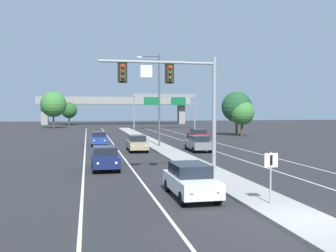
# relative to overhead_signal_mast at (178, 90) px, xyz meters

# --- Properties ---
(ground_plane) EXTENTS (260.00, 260.00, 0.00)m
(ground_plane) POSITION_rel_overhead_signal_mast_xyz_m (2.35, -10.31, -5.33)
(ground_plane) COLOR #28282B
(median_island) EXTENTS (2.40, 110.00, 0.15)m
(median_island) POSITION_rel_overhead_signal_mast_xyz_m (2.35, 7.69, -5.25)
(median_island) COLOR #9E9B93
(median_island) RESTS_ON ground
(lane_stripe_oncoming_center) EXTENTS (0.14, 100.00, 0.01)m
(lane_stripe_oncoming_center) POSITION_rel_overhead_signal_mast_xyz_m (-2.35, 14.69, -5.32)
(lane_stripe_oncoming_center) COLOR silver
(lane_stripe_oncoming_center) RESTS_ON ground
(lane_stripe_receding_center) EXTENTS (0.14, 100.00, 0.01)m
(lane_stripe_receding_center) POSITION_rel_overhead_signal_mast_xyz_m (7.05, 14.69, -5.32)
(lane_stripe_receding_center) COLOR silver
(lane_stripe_receding_center) RESTS_ON ground
(edge_stripe_left) EXTENTS (0.14, 100.00, 0.01)m
(edge_stripe_left) POSITION_rel_overhead_signal_mast_xyz_m (-5.65, 14.69, -5.32)
(edge_stripe_left) COLOR silver
(edge_stripe_left) RESTS_ON ground
(edge_stripe_right) EXTENTS (0.14, 100.00, 0.01)m
(edge_stripe_right) POSITION_rel_overhead_signal_mast_xyz_m (10.35, 14.69, -5.32)
(edge_stripe_right) COLOR silver
(edge_stripe_right) RESTS_ON ground
(overhead_signal_mast) EXTENTS (7.13, 0.44, 7.20)m
(overhead_signal_mast) POSITION_rel_overhead_signal_mast_xyz_m (0.00, 0.00, 0.00)
(overhead_signal_mast) COLOR gray
(overhead_signal_mast) RESTS_ON median_island
(median_sign_post) EXTENTS (0.60, 0.10, 2.20)m
(median_sign_post) POSITION_rel_overhead_signal_mast_xyz_m (2.22, -7.69, -3.74)
(median_sign_post) COLOR gray
(median_sign_post) RESTS_ON median_island
(street_lamp_median) EXTENTS (2.58, 0.28, 10.00)m
(street_lamp_median) POSITION_rel_overhead_signal_mast_xyz_m (2.13, 19.23, 0.47)
(street_lamp_median) COLOR #4C4C51
(street_lamp_median) RESTS_ON median_island
(car_oncoming_white) EXTENTS (1.86, 4.49, 1.58)m
(car_oncoming_white) POSITION_rel_overhead_signal_mast_xyz_m (-0.62, -5.21, -4.51)
(car_oncoming_white) COLOR silver
(car_oncoming_white) RESTS_ON ground
(car_oncoming_navy) EXTENTS (1.86, 4.49, 1.58)m
(car_oncoming_navy) POSITION_rel_overhead_signal_mast_xyz_m (-4.19, 4.29, -4.51)
(car_oncoming_navy) COLOR #141E4C
(car_oncoming_navy) RESTS_ON ground
(car_oncoming_tan) EXTENTS (1.88, 4.49, 1.58)m
(car_oncoming_tan) POSITION_rel_overhead_signal_mast_xyz_m (-0.56, 15.51, -4.51)
(car_oncoming_tan) COLOR tan
(car_oncoming_tan) RESTS_ON ground
(car_oncoming_blue) EXTENTS (1.93, 4.51, 1.58)m
(car_oncoming_blue) POSITION_rel_overhead_signal_mast_xyz_m (-4.05, 22.78, -4.51)
(car_oncoming_blue) COLOR navy
(car_oncoming_blue) RESTS_ON ground
(car_receding_grey) EXTENTS (1.86, 4.49, 1.58)m
(car_receding_grey) POSITION_rel_overhead_signal_mast_xyz_m (5.36, 14.29, -4.51)
(car_receding_grey) COLOR slate
(car_receding_grey) RESTS_ON ground
(car_receding_red) EXTENTS (1.92, 4.51, 1.58)m
(car_receding_red) POSITION_rel_overhead_signal_mast_xyz_m (8.81, 26.36, -4.51)
(car_receding_red) COLOR maroon
(car_receding_red) RESTS_ON ground
(highway_sign_gantry) EXTENTS (13.28, 0.42, 7.50)m
(highway_sign_gantry) POSITION_rel_overhead_signal_mast_xyz_m (10.55, 57.50, 0.84)
(highway_sign_gantry) COLOR gray
(highway_sign_gantry) RESTS_ON ground
(overpass_bridge) EXTENTS (42.40, 6.40, 7.65)m
(overpass_bridge) POSITION_rel_overhead_signal_mast_xyz_m (2.35, 88.30, 0.46)
(overpass_bridge) COLOR gray
(overpass_bridge) RESTS_ON ground
(tree_far_right_b) EXTENTS (3.88, 3.88, 5.61)m
(tree_far_right_b) POSITION_rel_overhead_signal_mast_xyz_m (18.32, 34.58, -1.66)
(tree_far_right_b) COLOR #4C3823
(tree_far_right_b) RESTS_ON ground
(tree_far_left_b) EXTENTS (4.18, 4.18, 6.05)m
(tree_far_left_b) POSITION_rel_overhead_signal_mast_xyz_m (-10.12, 82.77, -1.37)
(tree_far_left_b) COLOR #4C3823
(tree_far_left_b) RESTS_ON ground
(tree_far_left_a) EXTENTS (5.61, 5.61, 8.12)m
(tree_far_left_a) POSITION_rel_overhead_signal_mast_xyz_m (-12.65, 65.78, -0.02)
(tree_far_left_a) COLOR #4C3823
(tree_far_left_a) RESTS_ON ground
(tree_far_right_c) EXTENTS (4.84, 4.84, 7.00)m
(tree_far_right_c) POSITION_rel_overhead_signal_mast_xyz_m (17.88, 35.68, -0.76)
(tree_far_right_c) COLOR #4C3823
(tree_far_right_c) RESTS_ON ground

